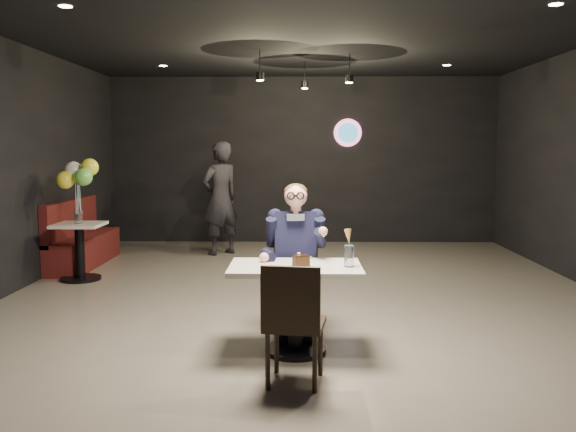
{
  "coord_description": "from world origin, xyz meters",
  "views": [
    {
      "loc": [
        -0.09,
        -6.64,
        1.72
      ],
      "look_at": [
        -0.19,
        -1.03,
        1.1
      ],
      "focal_mm": 38.0,
      "sensor_mm": 36.0,
      "label": 1
    }
  ],
  "objects_px": {
    "chair_near": "(295,322)",
    "balloon_vase": "(79,217)",
    "chair_far": "(296,285)",
    "side_table": "(80,252)",
    "main_table": "(295,309)",
    "sundae_glass": "(349,256)",
    "booth_bench": "(84,233)",
    "seated_man": "(296,257)",
    "passerby": "(220,198)"
  },
  "relations": [
    {
      "from": "chair_far",
      "to": "seated_man",
      "type": "relative_size",
      "value": 0.64
    },
    {
      "from": "side_table",
      "to": "balloon_vase",
      "type": "distance_m",
      "value": 0.46
    },
    {
      "from": "main_table",
      "to": "booth_bench",
      "type": "xyz_separation_m",
      "value": [
        -3.13,
        3.81,
        0.11
      ]
    },
    {
      "from": "passerby",
      "to": "chair_near",
      "type": "bearing_deg",
      "value": 60.77
    },
    {
      "from": "booth_bench",
      "to": "main_table",
      "type": "bearing_deg",
      "value": -50.54
    },
    {
      "from": "booth_bench",
      "to": "balloon_vase",
      "type": "bearing_deg",
      "value": -73.3
    },
    {
      "from": "main_table",
      "to": "side_table",
      "type": "relative_size",
      "value": 1.47
    },
    {
      "from": "sundae_glass",
      "to": "booth_bench",
      "type": "distance_m",
      "value": 5.28
    },
    {
      "from": "main_table",
      "to": "chair_near",
      "type": "bearing_deg",
      "value": -90.0
    },
    {
      "from": "main_table",
      "to": "passerby",
      "type": "distance_m",
      "value": 4.97
    },
    {
      "from": "side_table",
      "to": "balloon_vase",
      "type": "relative_size",
      "value": 4.55
    },
    {
      "from": "main_table",
      "to": "balloon_vase",
      "type": "height_order",
      "value": "balloon_vase"
    },
    {
      "from": "sundae_glass",
      "to": "balloon_vase",
      "type": "xyz_separation_m",
      "value": [
        -3.28,
        2.86,
        -0.01
      ]
    },
    {
      "from": "seated_man",
      "to": "balloon_vase",
      "type": "xyz_separation_m",
      "value": [
        -2.83,
        2.26,
        0.11
      ]
    },
    {
      "from": "side_table",
      "to": "passerby",
      "type": "distance_m",
      "value": 2.6
    },
    {
      "from": "seated_man",
      "to": "booth_bench",
      "type": "bearing_deg",
      "value": 133.9
    },
    {
      "from": "chair_far",
      "to": "booth_bench",
      "type": "relative_size",
      "value": 0.47
    },
    {
      "from": "seated_man",
      "to": "balloon_vase",
      "type": "relative_size",
      "value": 8.78
    },
    {
      "from": "seated_man",
      "to": "booth_bench",
      "type": "xyz_separation_m",
      "value": [
        -3.13,
        3.26,
        -0.24
      ]
    },
    {
      "from": "seated_man",
      "to": "sundae_glass",
      "type": "distance_m",
      "value": 0.76
    },
    {
      "from": "chair_far",
      "to": "passerby",
      "type": "xyz_separation_m",
      "value": [
        -1.24,
        4.24,
        0.46
      ]
    },
    {
      "from": "chair_far",
      "to": "side_table",
      "type": "height_order",
      "value": "chair_far"
    },
    {
      "from": "balloon_vase",
      "to": "passerby",
      "type": "xyz_separation_m",
      "value": [
        1.6,
        1.98,
        0.08
      ]
    },
    {
      "from": "booth_bench",
      "to": "balloon_vase",
      "type": "xyz_separation_m",
      "value": [
        0.3,
        -1.0,
        0.35
      ]
    },
    {
      "from": "chair_near",
      "to": "side_table",
      "type": "distance_m",
      "value": 4.48
    },
    {
      "from": "chair_far",
      "to": "seated_man",
      "type": "xyz_separation_m",
      "value": [
        0.0,
        0.0,
        0.26
      ]
    },
    {
      "from": "chair_near",
      "to": "sundae_glass",
      "type": "height_order",
      "value": "sundae_glass"
    },
    {
      "from": "booth_bench",
      "to": "balloon_vase",
      "type": "relative_size",
      "value": 11.81
    },
    {
      "from": "chair_near",
      "to": "balloon_vase",
      "type": "xyz_separation_m",
      "value": [
        -2.83,
        3.47,
        0.37
      ]
    },
    {
      "from": "side_table",
      "to": "seated_man",
      "type": "bearing_deg",
      "value": -38.53
    },
    {
      "from": "main_table",
      "to": "booth_bench",
      "type": "bearing_deg",
      "value": 129.46
    },
    {
      "from": "seated_man",
      "to": "side_table",
      "type": "relative_size",
      "value": 1.93
    },
    {
      "from": "seated_man",
      "to": "passerby",
      "type": "xyz_separation_m",
      "value": [
        -1.24,
        4.24,
        0.2
      ]
    },
    {
      "from": "booth_bench",
      "to": "passerby",
      "type": "xyz_separation_m",
      "value": [
        1.9,
        0.98,
        0.43
      ]
    },
    {
      "from": "chair_far",
      "to": "chair_near",
      "type": "height_order",
      "value": "same"
    },
    {
      "from": "chair_far",
      "to": "chair_near",
      "type": "relative_size",
      "value": 1.0
    },
    {
      "from": "booth_bench",
      "to": "passerby",
      "type": "relative_size",
      "value": 1.06
    },
    {
      "from": "sundae_glass",
      "to": "balloon_vase",
      "type": "bearing_deg",
      "value": 138.86
    },
    {
      "from": "chair_far",
      "to": "balloon_vase",
      "type": "bearing_deg",
      "value": 141.47
    },
    {
      "from": "main_table",
      "to": "balloon_vase",
      "type": "xyz_separation_m",
      "value": [
        -2.83,
        2.81,
        0.46
      ]
    },
    {
      "from": "chair_near",
      "to": "chair_far",
      "type": "bearing_deg",
      "value": 98.72
    },
    {
      "from": "chair_far",
      "to": "booth_bench",
      "type": "height_order",
      "value": "booth_bench"
    },
    {
      "from": "booth_bench",
      "to": "passerby",
      "type": "height_order",
      "value": "passerby"
    },
    {
      "from": "chair_far",
      "to": "passerby",
      "type": "relative_size",
      "value": 0.5
    },
    {
      "from": "chair_far",
      "to": "balloon_vase",
      "type": "height_order",
      "value": "chair_far"
    },
    {
      "from": "main_table",
      "to": "chair_far",
      "type": "bearing_deg",
      "value": 90.0
    },
    {
      "from": "chair_near",
      "to": "balloon_vase",
      "type": "relative_size",
      "value": 5.61
    },
    {
      "from": "passerby",
      "to": "booth_bench",
      "type": "bearing_deg",
      "value": -14.7
    },
    {
      "from": "main_table",
      "to": "sundae_glass",
      "type": "relative_size",
      "value": 6.19
    },
    {
      "from": "seated_man",
      "to": "passerby",
      "type": "distance_m",
      "value": 4.42
    }
  ]
}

